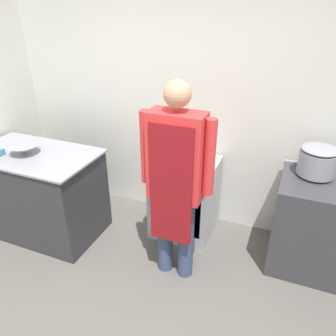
{
  "coord_description": "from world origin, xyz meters",
  "views": [
    {
      "loc": [
        1.04,
        -1.4,
        2.32
      ],
      "look_at": [
        0.08,
        0.97,
        1.0
      ],
      "focal_mm": 35.0,
      "sensor_mm": 36.0,
      "label": 1
    }
  ],
  "objects_px": {
    "person_cook": "(176,176)",
    "mixing_bowl": "(24,150)",
    "stove": "(330,229)",
    "stock_pot": "(318,160)",
    "fridge_unit": "(185,198)"
  },
  "relations": [
    {
      "from": "stove",
      "to": "fridge_unit",
      "type": "distance_m",
      "value": 1.43
    },
    {
      "from": "fridge_unit",
      "to": "person_cook",
      "type": "distance_m",
      "value": 0.9
    },
    {
      "from": "fridge_unit",
      "to": "stock_pot",
      "type": "distance_m",
      "value": 1.36
    },
    {
      "from": "stock_pot",
      "to": "person_cook",
      "type": "bearing_deg",
      "value": -146.71
    },
    {
      "from": "person_cook",
      "to": "mixing_bowl",
      "type": "bearing_deg",
      "value": 179.12
    },
    {
      "from": "stove",
      "to": "fridge_unit",
      "type": "xyz_separation_m",
      "value": [
        -1.43,
        0.05,
        -0.03
      ]
    },
    {
      "from": "stove",
      "to": "stock_pot",
      "type": "relative_size",
      "value": 3.07
    },
    {
      "from": "stove",
      "to": "person_cook",
      "type": "relative_size",
      "value": 0.55
    },
    {
      "from": "fridge_unit",
      "to": "mixing_bowl",
      "type": "height_order",
      "value": "mixing_bowl"
    },
    {
      "from": "stove",
      "to": "stock_pot",
      "type": "xyz_separation_m",
      "value": [
        -0.22,
        0.12,
        0.61
      ]
    },
    {
      "from": "fridge_unit",
      "to": "mixing_bowl",
      "type": "bearing_deg",
      "value": -157.93
    },
    {
      "from": "person_cook",
      "to": "stock_pot",
      "type": "xyz_separation_m",
      "value": [
        1.07,
        0.7,
        0.02
      ]
    },
    {
      "from": "stove",
      "to": "person_cook",
      "type": "distance_m",
      "value": 1.54
    },
    {
      "from": "fridge_unit",
      "to": "person_cook",
      "type": "relative_size",
      "value": 0.46
    },
    {
      "from": "mixing_bowl",
      "to": "stock_pot",
      "type": "xyz_separation_m",
      "value": [
        2.71,
        0.68,
        0.07
      ]
    }
  ]
}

